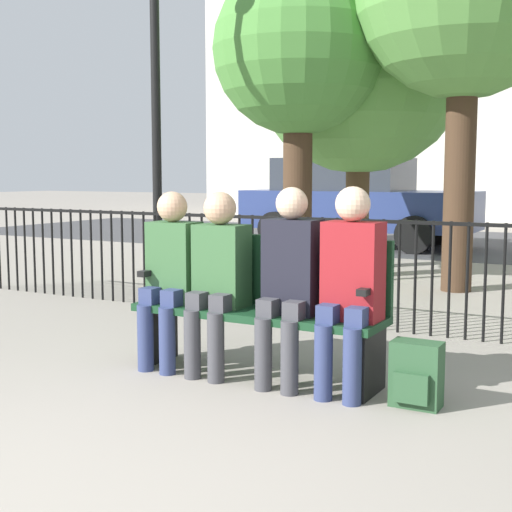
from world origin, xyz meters
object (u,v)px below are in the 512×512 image
Objects in this scene: seated_person_0 at (171,270)px; parked_car_1 at (355,200)px; tree_2 at (298,53)px; lamp_post at (155,50)px; park_bench at (262,301)px; backpack at (416,375)px; seated_person_1 at (218,273)px; tree_3 at (360,65)px; seated_person_3 at (350,280)px; seated_person_2 at (289,276)px.

parked_car_1 is (-1.96, 8.53, 0.17)m from seated_person_0.
lamp_post is (-0.85, -1.73, -0.15)m from tree_2.
parked_car_1 is (-2.60, 8.40, 0.35)m from park_bench.
lamp_post is at bearing -88.83° from parked_car_1.
parked_car_1 is (-3.69, 8.56, 0.66)m from backpack.
tree_2 reaches higher than seated_person_1.
lamp_post reaches higher than seated_person_1.
tree_3 is at bearing 71.64° from lamp_post.
backpack is (1.35, -0.03, -0.50)m from seated_person_1.
tree_2 reaches higher than backpack.
seated_person_1 is 0.30× the size of lamp_post.
tree_3 reaches higher than seated_person_1.
backpack is 5.54m from tree_2.
park_bench is at bearing -67.47° from tree_2.
park_bench is at bearing 169.30° from seated_person_3.
lamp_post is (-3.14, 2.31, 1.93)m from seated_person_3.
seated_person_1 reaches higher than seated_person_0.
seated_person_3 is 3.31× the size of backpack.
parked_car_1 is (-0.98, 4.49, -1.94)m from tree_2.
parked_car_1 reaches higher than seated_person_2.
seated_person_3 is (0.92, 0.00, 0.02)m from seated_person_1.
tree_3 reaches higher than tree_2.
tree_2 is at bearing 108.64° from seated_person_1.
seated_person_2 is 6.15m from tree_3.
seated_person_0 is 1.80m from backpack.
tree_2 is at bearing 63.76° from lamp_post.
lamp_post is at bearing 143.67° from seated_person_3.
backpack is 4.92m from lamp_post.
lamp_post is at bearing 133.77° from seated_person_1.
park_bench is 0.39× the size of tree_3.
tree_2 is at bearing 123.66° from backpack.
tree_3 is 3.79m from parked_car_1.
parked_car_1 reaches higher than backpack.
lamp_post is (-1.07, -3.22, -0.19)m from tree_3.
seated_person_2 reaches higher than backpack.
seated_person_3 is 6.27m from tree_3.
tree_3 reaches higher than seated_person_3.
seated_person_1 is at bearing -74.66° from parked_car_1.
seated_person_0 is 0.97× the size of seated_person_2.
seated_person_1 reaches higher than park_bench.
seated_person_3 is 4.35m from lamp_post.
lamp_post is at bearing 128.42° from seated_person_0.
park_bench is at bearing -41.42° from lamp_post.
seated_person_2 is at bearing 0.13° from seated_person_0.
park_bench is 1.40× the size of seated_person_0.
tree_3 is at bearing 101.70° from seated_person_1.
seated_person_0 is (-0.64, -0.13, 0.18)m from park_bench.
seated_person_3 is at bearing -69.46° from tree_3.
seated_person_0 is 0.30× the size of lamp_post.
seated_person_2 is 4.92m from tree_2.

